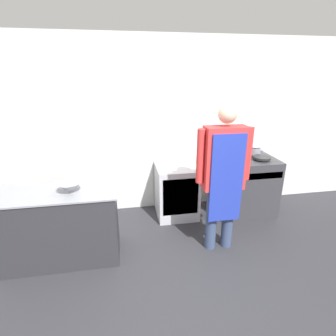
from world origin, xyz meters
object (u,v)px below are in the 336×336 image
at_px(person_cook, 223,172).
at_px(stock_pot, 232,147).
at_px(stove, 244,185).
at_px(fridge_unit, 176,191).
at_px(saute_pan, 262,158).
at_px(sauce_pot, 254,150).
at_px(mixing_bowl, 70,188).

height_order(person_cook, stock_pot, person_cook).
height_order(stove, fridge_unit, stove).
height_order(stove, person_cook, person_cook).
xyz_separation_m(stock_pot, saute_pan, (0.38, -0.25, -0.11)).
xyz_separation_m(person_cook, stock_pot, (0.53, 0.98, 0.00)).
relative_size(stock_pot, sauce_pot, 1.54).
height_order(mixing_bowl, stock_pot, stock_pot).
bearing_deg(person_cook, stove, 49.46).
bearing_deg(stove, sauce_pot, 35.79).
distance_m(stove, saute_pan, 0.54).
xyz_separation_m(person_cook, saute_pan, (0.91, 0.73, -0.11)).
relative_size(person_cook, saute_pan, 6.96).
height_order(stove, mixing_bowl, mixing_bowl).
distance_m(stove, stock_pot, 0.65).
relative_size(fridge_unit, sauce_pot, 4.27).
height_order(person_cook, mixing_bowl, person_cook).
distance_m(stock_pot, sauce_pot, 0.38).
relative_size(mixing_bowl, sauce_pot, 1.40).
bearing_deg(stock_pot, person_cook, -118.42).
xyz_separation_m(fridge_unit, mixing_bowl, (-1.41, -0.84, 0.54)).
distance_m(stock_pot, saute_pan, 0.47).
xyz_separation_m(mixing_bowl, saute_pan, (2.68, 0.64, 0.00)).
bearing_deg(sauce_pot, stove, -144.21).
bearing_deg(fridge_unit, person_cook, -68.23).
xyz_separation_m(fridge_unit, saute_pan, (1.28, -0.20, 0.54)).
bearing_deg(fridge_unit, saute_pan, -8.87).
relative_size(fridge_unit, person_cook, 0.45).
xyz_separation_m(stove, fridge_unit, (-1.10, 0.07, -0.05)).
bearing_deg(person_cook, fridge_unit, 111.77).
xyz_separation_m(stove, stock_pot, (-0.20, 0.13, 0.60)).
relative_size(stove, mixing_bowl, 3.49).
xyz_separation_m(person_cook, sauce_pot, (0.91, 0.98, -0.05)).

